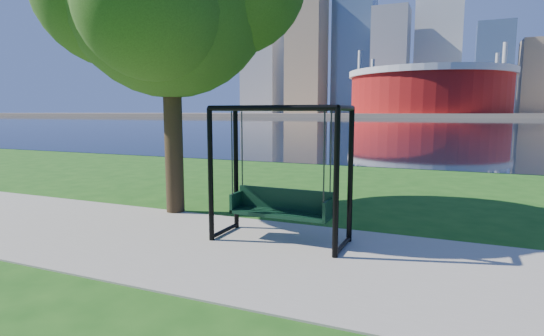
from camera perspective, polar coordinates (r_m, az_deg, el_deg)
The scene contains 7 objects.
ground at distance 7.89m, azimuth -0.47°, elevation -10.29°, with size 900.00×900.00×0.00m, color #1E5114.
path at distance 7.45m, azimuth -2.04°, elevation -11.25°, with size 120.00×4.00×0.03m, color #9E937F.
river at distance 108.95m, azimuth 21.62°, elevation 5.68°, with size 900.00×180.00×0.02m, color black.
far_bank at distance 312.90m, azimuth 22.71°, elevation 6.63°, with size 900.00×228.00×2.00m, color #937F60.
stadium at distance 242.52m, azimuth 20.31°, elevation 9.80°, with size 83.00×83.00×32.00m.
skyline at distance 328.07m, azimuth 22.28°, elevation 12.77°, with size 392.00×66.00×96.50m.
swing at distance 7.80m, azimuth 1.19°, elevation -1.24°, with size 2.49×1.10×2.53m.
Camera 1 is at (3.01, -6.89, 2.41)m, focal length 28.00 mm.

